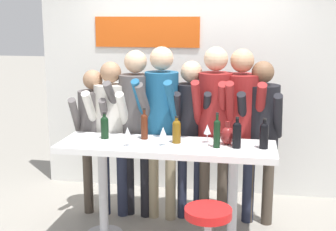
{
  "coord_description": "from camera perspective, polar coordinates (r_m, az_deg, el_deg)",
  "views": [
    {
      "loc": [
        0.75,
        -4.13,
        2.13
      ],
      "look_at": [
        0.0,
        0.09,
        1.22
      ],
      "focal_mm": 50.0,
      "sensor_mm": 36.0,
      "label": 1
    }
  ],
  "objects": [
    {
      "name": "back_wall",
      "position": [
        5.67,
        2.37,
        4.96
      ],
      "size": [
        3.62,
        0.12,
        2.87
      ],
      "color": "silver",
      "rests_on": "ground_plane"
    },
    {
      "name": "tasting_table",
      "position": [
        4.4,
        -0.21,
        -5.48
      ],
      "size": [
        2.02,
        0.62,
        0.97
      ],
      "color": "white",
      "rests_on": "ground_plane"
    },
    {
      "name": "person_far_left",
      "position": [
        5.04,
        -9.01,
        -1.28
      ],
      "size": [
        0.42,
        0.52,
        1.59
      ],
      "rotation": [
        0.0,
        0.0,
        0.11
      ],
      "color": "#473D33",
      "rests_on": "ground_plane"
    },
    {
      "name": "person_left",
      "position": [
        4.95,
        -6.89,
        -0.85
      ],
      "size": [
        0.44,
        0.53,
        1.68
      ],
      "rotation": [
        0.0,
        0.0,
        0.01
      ],
      "color": "#23283D",
      "rests_on": "ground_plane"
    },
    {
      "name": "person_center_left",
      "position": [
        4.9,
        -3.93,
        0.05
      ],
      "size": [
        0.48,
        0.6,
        1.79
      ],
      "rotation": [
        0.0,
        0.0,
        -0.16
      ],
      "color": "black",
      "rests_on": "ground_plane"
    },
    {
      "name": "person_center",
      "position": [
        4.8,
        -0.8,
        0.24
      ],
      "size": [
        0.45,
        0.58,
        1.84
      ],
      "rotation": [
        0.0,
        0.0,
        -0.11
      ],
      "color": "gray",
      "rests_on": "ground_plane"
    },
    {
      "name": "person_center_right",
      "position": [
        4.84,
        2.81,
        -0.76
      ],
      "size": [
        0.43,
        0.55,
        1.69
      ],
      "rotation": [
        0.0,
        0.0,
        0.16
      ],
      "color": "#23283D",
      "rests_on": "ground_plane"
    },
    {
      "name": "person_right",
      "position": [
        4.73,
        5.71,
        0.07
      ],
      "size": [
        0.41,
        0.55,
        1.84
      ],
      "rotation": [
        0.0,
        0.0,
        -0.01
      ],
      "color": "#473D33",
      "rests_on": "ground_plane"
    },
    {
      "name": "person_far_right",
      "position": [
        4.79,
        8.82,
        -0.22
      ],
      "size": [
        0.47,
        0.58,
        1.82
      ],
      "rotation": [
        0.0,
        0.0,
        0.05
      ],
      "color": "#23283D",
      "rests_on": "ground_plane"
    },
    {
      "name": "person_rightmost",
      "position": [
        4.8,
        11.23,
        -1.17
      ],
      "size": [
        0.46,
        0.56,
        1.7
      ],
      "rotation": [
        0.0,
        0.0,
        -0.09
      ],
      "color": "#473D33",
      "rests_on": "ground_plane"
    },
    {
      "name": "wine_bottle_0",
      "position": [
        4.22,
        5.98,
        -2.02
      ],
      "size": [
        0.06,
        0.06,
        0.32
      ],
      "color": "black",
      "rests_on": "tasting_table"
    },
    {
      "name": "wine_bottle_1",
      "position": [
        4.56,
        -7.73,
        -1.31
      ],
      "size": [
        0.08,
        0.08,
        0.26
      ],
      "color": "black",
      "rests_on": "tasting_table"
    },
    {
      "name": "wine_bottle_2",
      "position": [
        4.36,
        1.04,
        -1.81
      ],
      "size": [
        0.08,
        0.08,
        0.25
      ],
      "color": "brown",
      "rests_on": "tasting_table"
    },
    {
      "name": "wine_bottle_3",
      "position": [
        4.5,
        -2.9,
        -1.17
      ],
      "size": [
        0.07,
        0.07,
        0.3
      ],
      "color": "#4C1E0F",
      "rests_on": "tasting_table"
    },
    {
      "name": "wine_bottle_4",
      "position": [
        4.24,
        8.39,
        -2.19
      ],
      "size": [
        0.08,
        0.08,
        0.28
      ],
      "color": "black",
      "rests_on": "tasting_table"
    },
    {
      "name": "wine_bottle_5",
      "position": [
        4.26,
        11.64,
        -2.26
      ],
      "size": [
        0.08,
        0.08,
        0.28
      ],
      "color": "black",
      "rests_on": "tasting_table"
    },
    {
      "name": "wine_glass_0",
      "position": [
        4.27,
        -4.95,
        -2.1
      ],
      "size": [
        0.07,
        0.07,
        0.18
      ],
      "color": "silver",
      "rests_on": "tasting_table"
    },
    {
      "name": "wine_glass_1",
      "position": [
        4.26,
        -0.6,
        -2.08
      ],
      "size": [
        0.07,
        0.07,
        0.18
      ],
      "color": "silver",
      "rests_on": "tasting_table"
    },
    {
      "name": "wine_glass_2",
      "position": [
        4.38,
        4.82,
        -1.75
      ],
      "size": [
        0.07,
        0.07,
        0.18
      ],
      "color": "silver",
      "rests_on": "tasting_table"
    },
    {
      "name": "decorative_vase",
      "position": [
        4.35,
        7.25,
        -2.4
      ],
      "size": [
        0.13,
        0.13,
        0.22
      ],
      "color": "maroon",
      "rests_on": "tasting_table"
    }
  ]
}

